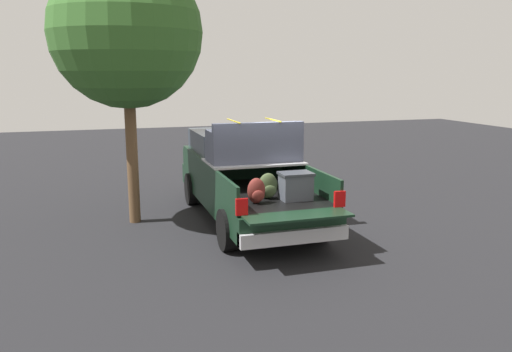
# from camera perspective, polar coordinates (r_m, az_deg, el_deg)

# --- Properties ---
(ground_plane) EXTENTS (40.00, 40.00, 0.00)m
(ground_plane) POSITION_cam_1_polar(r_m,az_deg,el_deg) (11.31, -0.92, -4.89)
(ground_plane) COLOR black
(pickup_truck) EXTENTS (6.05, 2.06, 2.23)m
(pickup_truck) POSITION_cam_1_polar(r_m,az_deg,el_deg) (11.41, -1.43, 0.12)
(pickup_truck) COLOR black
(pickup_truck) RESTS_ON ground_plane
(tree_background) EXTENTS (3.08, 3.08, 5.51)m
(tree_background) POSITION_cam_1_polar(r_m,az_deg,el_deg) (11.07, -14.20, 15.14)
(tree_background) COLOR brown
(tree_background) RESTS_ON ground_plane
(trash_can) EXTENTS (0.60, 0.60, 0.98)m
(trash_can) POSITION_cam_1_polar(r_m,az_deg,el_deg) (14.31, -1.04, 0.62)
(trash_can) COLOR #3F4C66
(trash_can) RESTS_ON ground_plane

